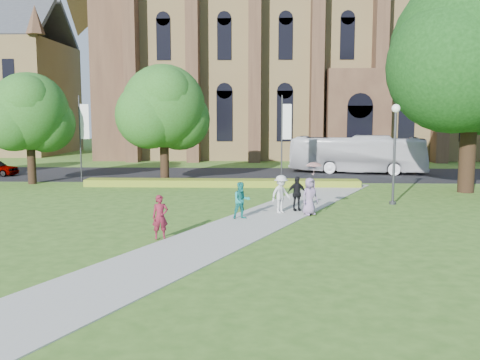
{
  "coord_description": "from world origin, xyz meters",
  "views": [
    {
      "loc": [
        0.41,
        -21.59,
        4.75
      ],
      "look_at": [
        -0.47,
        3.71,
        1.6
      ],
      "focal_mm": 40.0,
      "sensor_mm": 36.0,
      "label": 1
    }
  ],
  "objects_px": {
    "pedestrian_0": "(160,217)",
    "streetlamp": "(395,142)",
    "large_tree": "(473,52)",
    "tour_coach": "(358,154)"
  },
  "relations": [
    {
      "from": "streetlamp",
      "to": "large_tree",
      "type": "xyz_separation_m",
      "value": [
        5.5,
        4.5,
        5.07
      ]
    },
    {
      "from": "streetlamp",
      "to": "pedestrian_0",
      "type": "relative_size",
      "value": 3.14
    },
    {
      "from": "streetlamp",
      "to": "tour_coach",
      "type": "distance_m",
      "value": 14.93
    },
    {
      "from": "large_tree",
      "to": "tour_coach",
      "type": "xyz_separation_m",
      "value": [
        -4.67,
        10.3,
        -6.85
      ]
    },
    {
      "from": "pedestrian_0",
      "to": "tour_coach",
      "type": "bearing_deg",
      "value": 45.97
    },
    {
      "from": "streetlamp",
      "to": "large_tree",
      "type": "distance_m",
      "value": 8.73
    },
    {
      "from": "streetlamp",
      "to": "tour_coach",
      "type": "height_order",
      "value": "streetlamp"
    },
    {
      "from": "large_tree",
      "to": "pedestrian_0",
      "type": "relative_size",
      "value": 7.91
    },
    {
      "from": "pedestrian_0",
      "to": "streetlamp",
      "type": "bearing_deg",
      "value": 20.37
    },
    {
      "from": "large_tree",
      "to": "pedestrian_0",
      "type": "bearing_deg",
      "value": -141.74
    }
  ]
}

